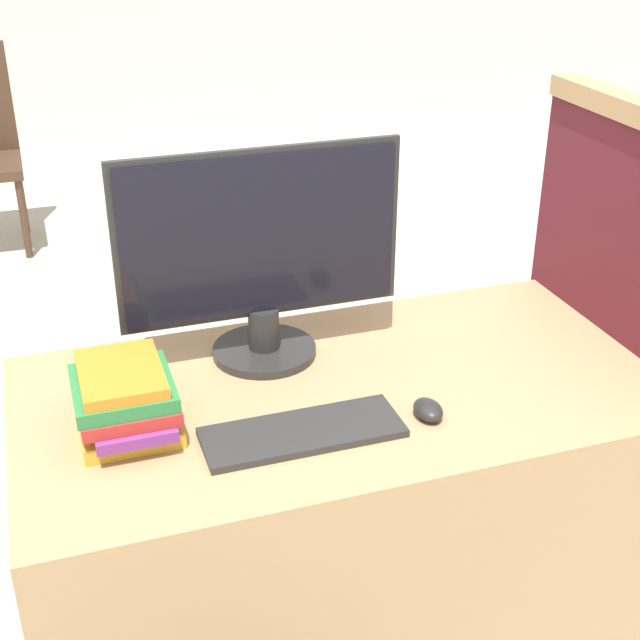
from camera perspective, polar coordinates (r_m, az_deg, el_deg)
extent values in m
cube|color=tan|center=(2.17, 1.21, -12.89)|extent=(1.40, 0.73, 0.76)
cube|color=#5B1E28|center=(2.33, 18.21, -3.73)|extent=(0.05, 0.75, 1.26)
cylinder|color=#282828|center=(2.07, -3.58, -1.97)|extent=(0.24, 0.24, 0.02)
cylinder|color=#282828|center=(2.04, -3.63, -0.51)|extent=(0.07, 0.07, 0.10)
cube|color=#282828|center=(1.95, -3.86, 5.50)|extent=(0.64, 0.01, 0.39)
cube|color=black|center=(1.95, -3.82, 5.45)|extent=(0.61, 0.02, 0.36)
cube|color=#2D2D2D|center=(1.79, -1.13, -7.20)|extent=(0.40, 0.15, 0.02)
ellipsoid|color=#262626|center=(1.85, 6.93, -5.72)|extent=(0.06, 0.08, 0.04)
cube|color=gold|center=(1.84, -12.13, -6.42)|extent=(0.19, 0.21, 0.03)
cube|color=#7A3384|center=(1.82, -12.07, -5.78)|extent=(0.15, 0.24, 0.02)
cube|color=#B72D28|center=(1.80, -12.30, -5.07)|extent=(0.19, 0.21, 0.03)
cube|color=#2D7F42|center=(1.79, -12.52, -4.28)|extent=(0.19, 0.21, 0.03)
cube|color=orange|center=(1.78, -12.64, -3.40)|extent=(0.16, 0.21, 0.02)
cylinder|color=#4C3323|center=(4.72, -18.42, 6.15)|extent=(0.04, 0.04, 0.41)
cylinder|color=#4C3323|center=(5.08, -18.57, 7.56)|extent=(0.04, 0.04, 0.41)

